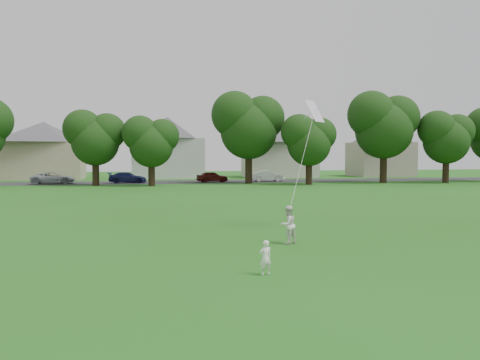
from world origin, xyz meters
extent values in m
plane|color=#205313|center=(0.00, 0.00, 0.00)|extent=(160.00, 160.00, 0.00)
cube|color=#2D2D30|center=(0.00, 42.00, 0.01)|extent=(90.00, 7.00, 0.01)
imported|color=white|center=(-0.13, -1.61, 0.46)|extent=(0.37, 0.28, 0.92)
imported|color=white|center=(1.76, 2.43, 0.67)|extent=(0.82, 0.76, 1.35)
plane|color=white|center=(3.98, 5.78, 5.02)|extent=(1.17, 1.12, 0.95)
cylinder|color=white|center=(2.87, 4.11, 3.00)|extent=(0.01, 0.01, 5.71)
cylinder|color=black|center=(-8.11, 37.09, 1.52)|extent=(0.70, 0.70, 3.04)
cylinder|color=black|center=(-2.45, 35.34, 1.39)|extent=(0.68, 0.68, 2.79)
cylinder|color=black|center=(8.25, 37.64, 1.99)|extent=(0.78, 0.78, 3.97)
cylinder|color=black|center=(14.13, 34.28, 1.46)|extent=(0.69, 0.69, 2.92)
cylinder|color=black|center=(23.60, 35.70, 2.02)|extent=(0.79, 0.79, 4.05)
cylinder|color=black|center=(30.62, 34.29, 1.59)|extent=(0.71, 0.71, 3.19)
imported|color=#A1A5AF|center=(-12.98, 41.00, 0.65)|extent=(4.73, 2.40, 1.28)
imported|color=#161A47|center=(-5.04, 41.00, 0.62)|extent=(4.30, 1.94, 1.22)
imported|color=#4E130F|center=(4.63, 41.00, 0.63)|extent=(3.83, 1.95, 1.25)
imported|color=silver|center=(11.30, 41.00, 0.65)|extent=(3.94, 1.46, 1.29)
cube|color=tan|center=(-16.00, 52.00, 2.43)|extent=(9.73, 6.45, 4.86)
pyramid|color=#4E4C51|center=(-16.00, 52.00, 7.53)|extent=(14.04, 14.04, 2.67)
cube|color=silver|center=(0.00, 52.00, 2.72)|extent=(9.57, 6.82, 5.44)
pyramid|color=#4E4C51|center=(0.00, 52.00, 8.43)|extent=(13.80, 13.80, 2.99)
cube|color=beige|center=(16.00, 52.00, 2.49)|extent=(9.70, 7.30, 4.99)
pyramid|color=#4E4C51|center=(16.00, 52.00, 7.73)|extent=(13.99, 13.99, 2.74)
cube|color=#A19685|center=(32.00, 52.00, 2.56)|extent=(8.58, 6.46, 5.11)
pyramid|color=#4E4C51|center=(32.00, 52.00, 7.93)|extent=(12.38, 12.38, 2.81)
camera|label=1|loc=(-3.20, -13.27, 3.12)|focal=35.00mm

